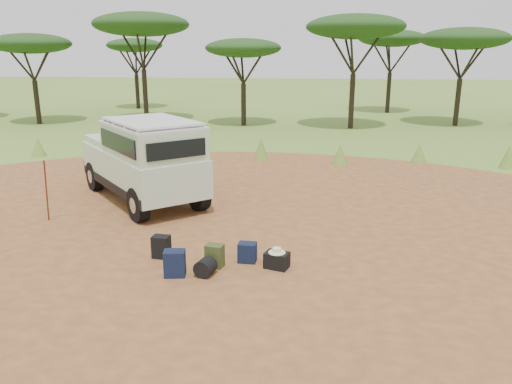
# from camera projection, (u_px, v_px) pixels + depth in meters

# --- Properties ---
(ground) EXTENTS (140.00, 140.00, 0.00)m
(ground) POSITION_uv_depth(u_px,v_px,m) (218.00, 245.00, 10.93)
(ground) COLOR olive
(ground) RESTS_ON ground
(dirt_clearing) EXTENTS (23.00, 23.00, 0.01)m
(dirt_clearing) POSITION_uv_depth(u_px,v_px,m) (218.00, 244.00, 10.93)
(dirt_clearing) COLOR #9C6333
(dirt_clearing) RESTS_ON ground
(grass_fringe) EXTENTS (36.60, 1.60, 0.90)m
(grass_fringe) POSITION_uv_depth(u_px,v_px,m) (264.00, 151.00, 19.10)
(grass_fringe) COLOR olive
(grass_fringe) RESTS_ON ground
(acacia_treeline) EXTENTS (46.70, 13.20, 6.26)m
(acacia_treeline) POSITION_uv_depth(u_px,v_px,m) (295.00, 37.00, 28.46)
(acacia_treeline) COLOR black
(acacia_treeline) RESTS_ON ground
(safari_vehicle) EXTENTS (4.59, 4.89, 2.37)m
(safari_vehicle) POSITION_uv_depth(u_px,v_px,m) (144.00, 161.00, 13.84)
(safari_vehicle) COLOR beige
(safari_vehicle) RESTS_ON ground
(walking_staff) EXTENTS (0.26, 0.32, 1.60)m
(walking_staff) POSITION_uv_depth(u_px,v_px,m) (46.00, 191.00, 12.15)
(walking_staff) COLOR maroon
(walking_staff) RESTS_ON ground
(backpack_black) EXTENTS (0.37, 0.29, 0.47)m
(backpack_black) POSITION_uv_depth(u_px,v_px,m) (161.00, 247.00, 10.18)
(backpack_black) COLOR black
(backpack_black) RESTS_ON ground
(backpack_navy) EXTENTS (0.43, 0.33, 0.51)m
(backpack_navy) POSITION_uv_depth(u_px,v_px,m) (175.00, 264.00, 9.33)
(backpack_navy) COLOR #101632
(backpack_navy) RESTS_ON ground
(backpack_olive) EXTENTS (0.38, 0.31, 0.47)m
(backpack_olive) POSITION_uv_depth(u_px,v_px,m) (215.00, 256.00, 9.74)
(backpack_olive) COLOR #3E4921
(backpack_olive) RESTS_ON ground
(duffel_navy) EXTENTS (0.37, 0.29, 0.40)m
(duffel_navy) POSITION_uv_depth(u_px,v_px,m) (247.00, 253.00, 9.98)
(duffel_navy) COLOR #101632
(duffel_navy) RESTS_ON ground
(hard_case) EXTENTS (0.53, 0.44, 0.32)m
(hard_case) POSITION_uv_depth(u_px,v_px,m) (277.00, 260.00, 9.71)
(hard_case) COLOR black
(hard_case) RESTS_ON ground
(stuff_sack) EXTENTS (0.42, 0.42, 0.34)m
(stuff_sack) POSITION_uv_depth(u_px,v_px,m) (205.00, 267.00, 9.37)
(stuff_sack) COLOR black
(stuff_sack) RESTS_ON ground
(safari_hat) EXTENTS (0.34, 0.34, 0.10)m
(safari_hat) POSITION_uv_depth(u_px,v_px,m) (277.00, 251.00, 9.66)
(safari_hat) COLOR beige
(safari_hat) RESTS_ON hard_case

